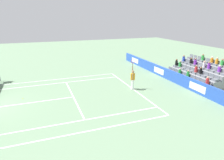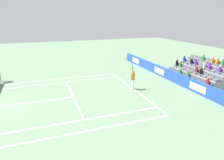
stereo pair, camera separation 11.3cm
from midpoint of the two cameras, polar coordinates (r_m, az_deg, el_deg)
line_baseline at (r=18.51m, az=6.18°, el=-2.56°), size 10.97×0.10×0.01m
line_service at (r=16.94m, az=-10.81°, el=-4.75°), size 8.23×0.10×0.01m
line_centre_service at (r=16.80m, az=-21.66°, el=-5.93°), size 0.10×6.40×0.01m
line_singles_sideline_left at (r=20.73m, az=-13.98°, el=-0.75°), size 0.10×11.89×0.01m
line_singles_sideline_right at (r=13.20m, az=-9.69°, el=-11.47°), size 0.10×11.89×0.01m
line_doubles_sideline_left at (r=22.03m, az=-14.40°, el=0.31°), size 0.10×11.89×0.01m
line_doubles_sideline_right at (r=12.04m, az=-8.41°, el=-14.51°), size 0.10×11.89×0.01m
line_centre_mark at (r=18.47m, az=5.90°, el=-2.60°), size 0.10×0.20×0.01m
sponsor_barrier at (r=20.81m, az=18.11°, el=0.53°), size 23.61×0.22×1.10m
tennis_player at (r=18.16m, az=6.12°, el=0.34°), size 0.51×0.41×2.85m
stadium_stand at (r=22.67m, az=24.03°, el=1.62°), size 6.20×3.80×2.59m
loose_tennis_ball at (r=17.81m, az=-23.92°, el=-4.79°), size 0.07×0.07×0.07m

